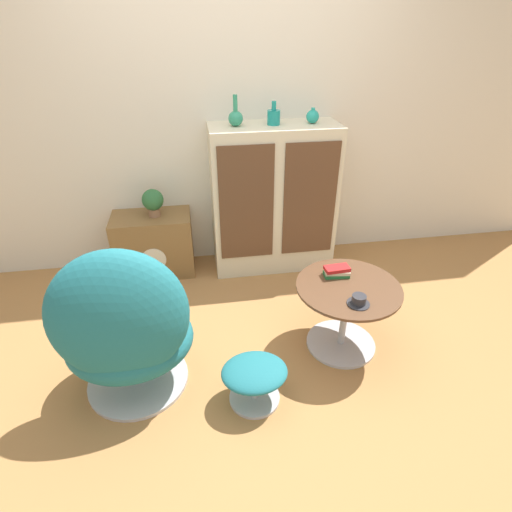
{
  "coord_description": "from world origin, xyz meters",
  "views": [
    {
      "loc": [
        -0.3,
        -1.78,
        1.91
      ],
      "look_at": [
        0.06,
        0.46,
        0.55
      ],
      "focal_mm": 28.0,
      "sensor_mm": 36.0,
      "label": 1
    }
  ],
  "objects_px": {
    "potted_plant": "(153,201)",
    "teacup": "(359,301)",
    "book_stack": "(337,271)",
    "vase_inner_right": "(313,116)",
    "coffee_table": "(345,309)",
    "ottoman": "(254,376)",
    "vase_inner_left": "(274,117)",
    "egg_chair": "(125,330)",
    "vase_leftmost": "(236,117)",
    "tv_console": "(154,244)",
    "sideboard": "(273,200)"
  },
  "relations": [
    {
      "from": "teacup",
      "to": "egg_chair",
      "type": "bearing_deg",
      "value": 179.52
    },
    {
      "from": "potted_plant",
      "to": "book_stack",
      "type": "relative_size",
      "value": 1.34
    },
    {
      "from": "ottoman",
      "to": "vase_inner_left",
      "type": "height_order",
      "value": "vase_inner_left"
    },
    {
      "from": "coffee_table",
      "to": "vase_inner_right",
      "type": "xyz_separation_m",
      "value": [
        0.04,
        1.12,
        0.96
      ]
    },
    {
      "from": "sideboard",
      "to": "tv_console",
      "type": "xyz_separation_m",
      "value": [
        -1.01,
        0.03,
        -0.35
      ]
    },
    {
      "from": "potted_plant",
      "to": "teacup",
      "type": "xyz_separation_m",
      "value": [
        1.22,
        -1.32,
        -0.14
      ]
    },
    {
      "from": "coffee_table",
      "to": "teacup",
      "type": "distance_m",
      "value": 0.27
    },
    {
      "from": "tv_console",
      "to": "vase_leftmost",
      "type": "distance_m",
      "value": 1.24
    },
    {
      "from": "vase_inner_left",
      "to": "teacup",
      "type": "bearing_deg",
      "value": -78.96
    },
    {
      "from": "vase_inner_right",
      "to": "potted_plant",
      "type": "distance_m",
      "value": 1.4
    },
    {
      "from": "teacup",
      "to": "book_stack",
      "type": "distance_m",
      "value": 0.3
    },
    {
      "from": "coffee_table",
      "to": "vase_leftmost",
      "type": "height_order",
      "value": "vase_leftmost"
    },
    {
      "from": "coffee_table",
      "to": "egg_chair",
      "type": "bearing_deg",
      "value": -172.76
    },
    {
      "from": "tv_console",
      "to": "egg_chair",
      "type": "xyz_separation_m",
      "value": [
        -0.06,
        -1.31,
        0.2
      ]
    },
    {
      "from": "sideboard",
      "to": "vase_inner_left",
      "type": "xyz_separation_m",
      "value": [
        -0.01,
        0.0,
        0.66
      ]
    },
    {
      "from": "sideboard",
      "to": "vase_inner_left",
      "type": "relative_size",
      "value": 7.23
    },
    {
      "from": "potted_plant",
      "to": "sideboard",
      "type": "bearing_deg",
      "value": -1.54
    },
    {
      "from": "egg_chair",
      "to": "coffee_table",
      "type": "relative_size",
      "value": 1.52
    },
    {
      "from": "tv_console",
      "to": "teacup",
      "type": "bearing_deg",
      "value": -46.46
    },
    {
      "from": "ottoman",
      "to": "teacup",
      "type": "xyz_separation_m",
      "value": [
        0.64,
        0.17,
        0.32
      ]
    },
    {
      "from": "egg_chair",
      "to": "vase_leftmost",
      "type": "relative_size",
      "value": 4.51
    },
    {
      "from": "egg_chair",
      "to": "ottoman",
      "type": "relative_size",
      "value": 2.66
    },
    {
      "from": "vase_inner_right",
      "to": "book_stack",
      "type": "distance_m",
      "value": 1.25
    },
    {
      "from": "egg_chair",
      "to": "teacup",
      "type": "relative_size",
      "value": 7.47
    },
    {
      "from": "sideboard",
      "to": "vase_inner_left",
      "type": "height_order",
      "value": "vase_inner_left"
    },
    {
      "from": "book_stack",
      "to": "coffee_table",
      "type": "bearing_deg",
      "value": -72.97
    },
    {
      "from": "tv_console",
      "to": "vase_inner_right",
      "type": "distance_m",
      "value": 1.64
    },
    {
      "from": "tv_console",
      "to": "vase_inner_right",
      "type": "relative_size",
      "value": 5.67
    },
    {
      "from": "vase_inner_left",
      "to": "potted_plant",
      "type": "xyz_separation_m",
      "value": [
        -0.96,
        0.02,
        -0.62
      ]
    },
    {
      "from": "book_stack",
      "to": "egg_chair",
      "type": "bearing_deg",
      "value": -167.2
    },
    {
      "from": "potted_plant",
      "to": "book_stack",
      "type": "bearing_deg",
      "value": -40.59
    },
    {
      "from": "sideboard",
      "to": "vase_leftmost",
      "type": "distance_m",
      "value": 0.73
    },
    {
      "from": "egg_chair",
      "to": "coffee_table",
      "type": "height_order",
      "value": "egg_chair"
    },
    {
      "from": "sideboard",
      "to": "coffee_table",
      "type": "relative_size",
      "value": 1.86
    },
    {
      "from": "potted_plant",
      "to": "egg_chair",
      "type": "bearing_deg",
      "value": -94.26
    },
    {
      "from": "vase_leftmost",
      "to": "vase_inner_left",
      "type": "bearing_deg",
      "value": 0.0
    },
    {
      "from": "egg_chair",
      "to": "vase_inner_right",
      "type": "relative_size",
      "value": 8.83
    },
    {
      "from": "ottoman",
      "to": "vase_inner_left",
      "type": "xyz_separation_m",
      "value": [
        0.38,
        1.47,
        1.09
      ]
    },
    {
      "from": "sideboard",
      "to": "book_stack",
      "type": "bearing_deg",
      "value": -77.71
    },
    {
      "from": "ottoman",
      "to": "coffee_table",
      "type": "bearing_deg",
      "value": 28.31
    },
    {
      "from": "egg_chair",
      "to": "vase_inner_right",
      "type": "bearing_deg",
      "value": 43.45
    },
    {
      "from": "ottoman",
      "to": "teacup",
      "type": "distance_m",
      "value": 0.73
    },
    {
      "from": "book_stack",
      "to": "vase_leftmost",
      "type": "bearing_deg",
      "value": 117.19
    },
    {
      "from": "vase_leftmost",
      "to": "book_stack",
      "type": "relative_size",
      "value": 1.32
    },
    {
      "from": "vase_inner_right",
      "to": "teacup",
      "type": "height_order",
      "value": "vase_inner_right"
    },
    {
      "from": "ottoman",
      "to": "potted_plant",
      "type": "bearing_deg",
      "value": 111.22
    },
    {
      "from": "vase_inner_right",
      "to": "sideboard",
      "type": "bearing_deg",
      "value": -179.24
    },
    {
      "from": "coffee_table",
      "to": "vase_inner_left",
      "type": "relative_size",
      "value": 3.89
    },
    {
      "from": "teacup",
      "to": "sideboard",
      "type": "bearing_deg",
      "value": 100.64
    },
    {
      "from": "ottoman",
      "to": "book_stack",
      "type": "relative_size",
      "value": 2.23
    }
  ]
}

